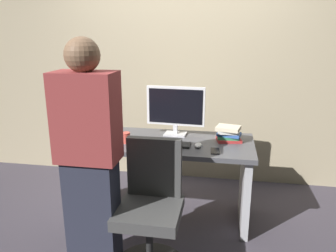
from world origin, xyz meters
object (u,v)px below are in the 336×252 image
(mouse, at_px, (198,145))
(cell_phone, at_px, (215,151))
(office_chair, at_px, (151,212))
(keyboard, at_px, (165,144))
(monitor, at_px, (176,108))
(person_at_desk, at_px, (90,161))
(book_stack, at_px, (229,134))
(desk, at_px, (169,164))
(cup_near_keyboard, at_px, (126,138))

(mouse, xyz_separation_m, cell_phone, (0.14, -0.08, -0.01))
(office_chair, distance_m, keyboard, 0.66)
(monitor, relative_size, mouse, 5.41)
(person_at_desk, relative_size, monitor, 3.03)
(person_at_desk, distance_m, book_stack, 1.28)
(mouse, distance_m, cell_phone, 0.17)
(desk, bearing_deg, keyboard, -95.91)
(keyboard, distance_m, cell_phone, 0.43)
(office_chair, xyz_separation_m, cup_near_keyboard, (-0.35, 0.58, 0.35))
(desk, relative_size, monitor, 2.74)
(person_at_desk, relative_size, book_stack, 6.81)
(person_at_desk, distance_m, cup_near_keyboard, 0.70)
(monitor, bearing_deg, book_stack, -12.16)
(monitor, bearing_deg, keyboard, -97.76)
(monitor, distance_m, mouse, 0.46)
(desk, xyz_separation_m, monitor, (0.03, 0.18, 0.48))
(person_at_desk, xyz_separation_m, mouse, (0.66, 0.70, -0.09))
(monitor, height_order, cell_phone, monitor)
(person_at_desk, xyz_separation_m, cell_phone, (0.80, 0.62, -0.10))
(keyboard, bearing_deg, monitor, 82.38)
(desk, height_order, mouse, mouse)
(cup_near_keyboard, relative_size, cell_phone, 0.65)
(desk, xyz_separation_m, office_chair, (-0.01, -0.70, -0.08))
(keyboard, relative_size, cell_phone, 2.99)
(desk, bearing_deg, office_chair, -90.80)
(office_chair, bearing_deg, monitor, 87.49)
(mouse, xyz_separation_m, cup_near_keyboard, (-0.63, 0.00, 0.03))
(desk, bearing_deg, book_stack, 8.47)
(mouse, bearing_deg, person_at_desk, -133.37)
(cell_phone, bearing_deg, person_at_desk, -145.40)
(office_chair, relative_size, cell_phone, 6.53)
(book_stack, bearing_deg, mouse, -140.98)
(monitor, xyz_separation_m, cell_phone, (0.38, -0.39, -0.25))
(mouse, bearing_deg, desk, 155.22)
(monitor, distance_m, cup_near_keyboard, 0.53)
(mouse, height_order, cell_phone, mouse)
(person_at_desk, bearing_deg, book_stack, 44.73)
(office_chair, relative_size, keyboard, 2.19)
(cup_near_keyboard, bearing_deg, book_stack, 12.73)
(cup_near_keyboard, xyz_separation_m, cell_phone, (0.77, -0.08, -0.04))
(desk, xyz_separation_m, person_at_desk, (-0.39, -0.82, 0.33))
(cell_phone, bearing_deg, monitor, 132.01)
(keyboard, height_order, cup_near_keyboard, cup_near_keyboard)
(keyboard, bearing_deg, mouse, -0.24)
(mouse, distance_m, cup_near_keyboard, 0.63)
(person_at_desk, height_order, monitor, person_at_desk)
(person_at_desk, xyz_separation_m, book_stack, (0.91, 0.90, -0.04))
(desk, bearing_deg, cup_near_keyboard, -161.40)
(book_stack, bearing_deg, office_chair, -124.24)
(mouse, relative_size, book_stack, 0.42)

